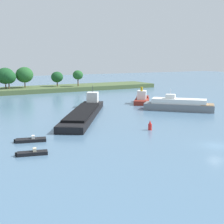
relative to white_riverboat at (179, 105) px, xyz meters
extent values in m
plane|color=slate|center=(-17.27, -28.75, -1.44)|extent=(400.00, 400.00, 0.00)
cube|color=#4C6038|center=(-8.82, 63.09, -0.58)|extent=(82.65, 17.03, 1.73)
cylinder|color=#513823|center=(-31.67, 63.81, 1.35)|extent=(0.44, 0.44, 2.12)
ellipsoid|color=#194C23|center=(-31.67, 63.81, 5.19)|extent=(6.95, 6.95, 6.25)
cylinder|color=#513823|center=(-30.75, 62.23, 1.41)|extent=(0.44, 0.44, 2.23)
ellipsoid|color=#194C23|center=(-30.75, 62.23, 4.79)|extent=(5.66, 5.66, 5.10)
cylinder|color=#513823|center=(-24.24, 63.99, 1.47)|extent=(0.44, 0.44, 2.36)
ellipsoid|color=#235B28|center=(-24.24, 63.99, 5.38)|extent=(6.83, 6.83, 6.15)
cylinder|color=#513823|center=(-11.13, 62.95, 1.24)|extent=(0.44, 0.44, 1.89)
ellipsoid|color=#194C23|center=(-11.13, 62.95, 4.16)|extent=(4.94, 4.94, 4.45)
cylinder|color=#513823|center=(-3.27, 59.41, 1.77)|extent=(0.44, 0.44, 2.97)
ellipsoid|color=#235B28|center=(-3.27, 59.41, 4.97)|extent=(4.29, 4.29, 3.86)
cube|color=slate|center=(-0.01, 0.01, -0.56)|extent=(15.89, 16.14, 1.76)
cube|color=white|center=(-0.01, 0.01, 0.97)|extent=(12.64, 12.83, 1.30)
cube|color=white|center=(-1.56, 1.60, 2.17)|extent=(3.25, 3.25, 1.10)
cube|color=#937551|center=(4.95, -5.08, 0.40)|extent=(5.38, 5.36, 0.16)
cylinder|color=silver|center=(-1.56, 1.60, 3.42)|extent=(0.10, 0.10, 1.40)
cube|color=black|center=(-43.72, -19.35, -1.19)|extent=(4.42, 2.30, 0.50)
cube|color=beige|center=(-43.41, -19.42, -0.69)|extent=(0.64, 0.77, 0.50)
cube|color=black|center=(-45.92, -18.82, -1.16)|extent=(0.35, 0.38, 0.56)
cube|color=black|center=(-25.53, 3.45, -0.76)|extent=(23.28, 31.45, 1.37)
cube|color=black|center=(-26.36, 2.20, 0.18)|extent=(16.97, 22.46, 0.50)
cube|color=white|center=(-17.36, 15.86, 1.33)|extent=(4.24, 4.30, 2.80)
cylinder|color=#333338|center=(-17.36, 15.86, 3.63)|extent=(0.12, 0.12, 1.80)
cube|color=black|center=(-34.70, -10.45, -0.69)|extent=(3.87, 2.98, 1.23)
cube|color=maroon|center=(-1.25, 15.26, -0.80)|extent=(9.42, 10.43, 1.28)
cube|color=maroon|center=(0.97, 18.05, 0.13)|extent=(4.56, 4.45, 0.60)
cube|color=white|center=(-1.43, 15.03, 1.13)|extent=(4.23, 4.39, 2.60)
cylinder|color=gold|center=(-2.19, 14.07, 3.03)|extent=(0.70, 0.70, 1.20)
cylinder|color=black|center=(1.97, 19.32, -0.68)|extent=(0.73, 0.67, 0.70)
cube|color=black|center=(-42.01, -12.08, -1.19)|extent=(5.14, 2.90, 0.51)
cube|color=white|center=(-41.66, -12.17, -0.68)|extent=(0.70, 0.96, 0.50)
cube|color=black|center=(-44.51, -11.42, -1.16)|extent=(0.35, 0.38, 0.56)
cylinder|color=red|center=(-19.91, -14.77, -0.84)|extent=(0.70, 0.70, 1.20)
cone|color=red|center=(-19.91, -14.77, 0.11)|extent=(0.49, 0.49, 0.70)
camera|label=1|loc=(-54.72, -62.49, 12.30)|focal=50.44mm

